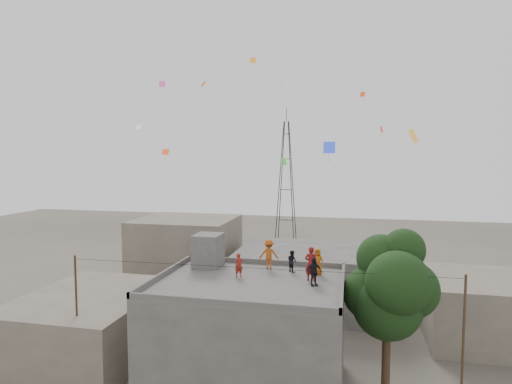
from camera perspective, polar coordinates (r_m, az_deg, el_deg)
main_building at (r=24.52m, az=-0.91°, el=-18.72°), size 10.00×8.00×6.10m
parapet at (r=23.44m, az=-0.92°, el=-11.52°), size 10.00×8.00×0.30m
stair_head_box at (r=26.53m, az=-6.40°, el=-7.75°), size 1.60×1.80×2.00m
neighbor_west at (r=30.84m, az=-21.12°, el=-16.14°), size 8.00×10.00×4.00m
neighbor_north at (r=37.48m, az=7.22°, el=-11.33°), size 12.00×9.00×5.00m
neighbor_northwest at (r=41.89m, az=-9.24°, el=-8.23°), size 9.00×8.00×7.00m
neighbor_east at (r=34.72m, az=27.28°, el=-13.63°), size 7.00×8.00×4.40m
tree at (r=23.56m, az=17.56°, el=-12.03°), size 4.90×4.60×9.10m
utility_line at (r=22.99m, az=-0.40°, el=-18.26°), size 20.12×0.62×7.40m
transmission_tower at (r=62.70m, az=4.03°, el=1.21°), size 2.97×2.97×20.01m
person_red_adult at (r=23.64m, az=7.35°, el=-9.46°), size 0.71×0.49×1.86m
person_orange_child at (r=24.91m, az=8.21°, el=-9.16°), size 0.81×0.61×1.51m
person_dark_child at (r=25.37m, az=4.83°, el=-9.16°), size 0.77×0.77×1.26m
person_dark_adult at (r=22.77m, az=7.70°, el=-10.49°), size 0.94×0.74×1.49m
person_orange_adult at (r=25.88m, az=1.73°, el=-8.29°), size 1.23×0.82×1.78m
person_red_child at (r=24.17m, az=-2.29°, el=-9.75°), size 0.58×0.55×1.34m
kites at (r=28.44m, az=3.42°, el=10.80°), size 18.71×20.46×10.83m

